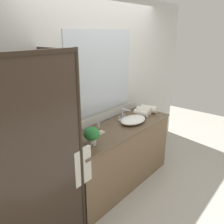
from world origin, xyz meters
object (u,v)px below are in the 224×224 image
object	(u,v)px
potted_plant	(92,135)
soap_dish	(101,132)
rolled_towel_middle	(144,111)
sink_basin	(133,120)
amenity_bottle_conditioner	(98,125)
rolled_towel_far_edge	(141,113)
faucet	(123,116)
amenity_bottle_shampoo	(79,144)
rolled_towel_near_edge	(149,109)

from	to	relation	value
potted_plant	soap_dish	world-z (taller)	potted_plant
rolled_towel_middle	sink_basin	bearing A→B (deg)	-168.78
potted_plant	amenity_bottle_conditioner	xyz separation A→B (m)	(0.41, 0.28, -0.09)
potted_plant	rolled_towel_far_edge	world-z (taller)	potted_plant
sink_basin	soap_dish	distance (m)	0.57
faucet	amenity_bottle_conditioner	distance (m)	0.45
potted_plant	amenity_bottle_shampoo	xyz separation A→B (m)	(-0.16, 0.05, -0.08)
soap_dish	amenity_bottle_shampoo	size ratio (longest dim) A/B	1.05
amenity_bottle_shampoo	potted_plant	bearing A→B (deg)	-16.30
soap_dish	rolled_towel_far_edge	bearing A→B (deg)	-3.47
amenity_bottle_conditioner	rolled_towel_far_edge	bearing A→B (deg)	-14.98
rolled_towel_middle	soap_dish	bearing A→B (deg)	178.55
potted_plant	rolled_towel_middle	size ratio (longest dim) A/B	0.96
potted_plant	rolled_towel_near_edge	size ratio (longest dim) A/B	0.86
sink_basin	amenity_bottle_conditioner	size ratio (longest dim) A/B	5.46
potted_plant	rolled_towel_far_edge	xyz separation A→B (m)	(1.15, 0.08, -0.07)
potted_plant	rolled_towel_near_edge	world-z (taller)	potted_plant
rolled_towel_far_edge	amenity_bottle_conditioner	bearing A→B (deg)	165.02
soap_dish	potted_plant	bearing A→B (deg)	-155.45
amenity_bottle_shampoo	rolled_towel_middle	bearing A→B (deg)	2.62
rolled_towel_middle	rolled_towel_far_edge	xyz separation A→B (m)	(-0.11, -0.03, -0.01)
rolled_towel_far_edge	rolled_towel_middle	bearing A→B (deg)	14.05
amenity_bottle_shampoo	amenity_bottle_conditioner	world-z (taller)	amenity_bottle_shampoo
faucet	rolled_towel_far_edge	distance (m)	0.32
sink_basin	amenity_bottle_conditioner	bearing A→B (deg)	150.56
faucet	rolled_towel_far_edge	size ratio (longest dim) A/B	0.80
sink_basin	rolled_towel_far_edge	world-z (taller)	rolled_towel_far_edge
sink_basin	amenity_bottle_conditioner	world-z (taller)	sink_basin
soap_dish	rolled_towel_middle	size ratio (longest dim) A/B	0.45
rolled_towel_far_edge	rolled_towel_near_edge	bearing A→B (deg)	-0.12
faucet	soap_dish	world-z (taller)	faucet
amenity_bottle_shampoo	faucet	bearing A→B (deg)	9.04
rolled_towel_middle	rolled_towel_far_edge	size ratio (longest dim) A/B	1.01
sink_basin	rolled_towel_middle	distance (m)	0.41
amenity_bottle_shampoo	soap_dish	bearing A→B (deg)	11.20
rolled_towel_near_edge	rolled_towel_middle	distance (m)	0.11
soap_dish	rolled_towel_far_edge	distance (m)	0.86
faucet	amenity_bottle_shampoo	world-z (taller)	faucet
amenity_bottle_shampoo	rolled_towel_far_edge	size ratio (longest dim) A/B	0.44
rolled_towel_near_edge	rolled_towel_far_edge	distance (m)	0.22
rolled_towel_near_edge	faucet	bearing A→B (deg)	166.43
amenity_bottle_conditioner	rolled_towel_middle	world-z (taller)	rolled_towel_middle
rolled_towel_near_edge	potted_plant	bearing A→B (deg)	-176.55
sink_basin	potted_plant	bearing A→B (deg)	-177.98
amenity_bottle_conditioner	rolled_towel_far_edge	distance (m)	0.77
potted_plant	rolled_towel_far_edge	distance (m)	1.16
potted_plant	rolled_towel_middle	world-z (taller)	potted_plant
sink_basin	faucet	bearing A→B (deg)	90.00
rolled_towel_near_edge	rolled_towel_middle	bearing A→B (deg)	165.72
amenity_bottle_shampoo	rolled_towel_middle	size ratio (longest dim) A/B	0.43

